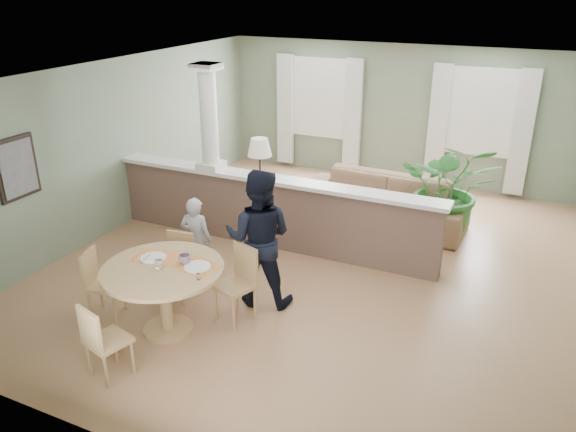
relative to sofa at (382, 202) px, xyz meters
The scene contains 12 objects.
ground 1.80m from the sofa, 104.63° to the right, with size 8.00×8.00×0.00m, color tan.
room_shell 1.84m from the sofa, 113.78° to the right, with size 7.02×8.02×2.71m.
pony_wall 2.10m from the sofa, 133.61° to the right, with size 5.32×0.38×2.70m.
sofa is the anchor object (origin of this frame).
houseplant 1.15m from the sofa, ahead, with size 1.46×1.26×1.62m, color #2C702D.
dining_table 4.31m from the sofa, 108.95° to the right, with size 1.38×1.38×0.94m.
chair_far_boy 3.77m from the sofa, 117.46° to the right, with size 0.43×0.43×0.86m.
chair_far_man 3.53m from the sofa, 102.84° to the right, with size 0.53×0.53×0.92m.
chair_near 5.25m from the sofa, 106.36° to the right, with size 0.48×0.48×0.86m.
chair_side 4.73m from the sofa, 119.63° to the right, with size 0.48×0.48×0.85m.
child_person 3.40m from the sofa, 120.71° to the right, with size 0.44×0.29×1.21m, color #9C9CA1.
man_person 3.15m from the sofa, 103.50° to the right, with size 0.86×0.67×1.77m, color black.
Camera 1 is at (2.65, -6.84, 3.83)m, focal length 35.00 mm.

